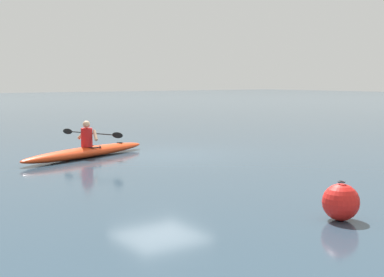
# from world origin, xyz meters

# --- Properties ---
(ground_plane) EXTENTS (160.00, 160.00, 0.00)m
(ground_plane) POSITION_xyz_m (0.00, 0.00, 0.00)
(ground_plane) COLOR #283D4C
(kayak) EXTENTS (4.60, 2.19, 0.30)m
(kayak) POSITION_xyz_m (1.96, -0.82, 0.15)
(kayak) COLOR red
(kayak) RESTS_ON ground
(kayaker) EXTENTS (0.87, 2.27, 0.75)m
(kayaker) POSITION_xyz_m (1.93, -0.83, 0.63)
(kayaker) COLOR red
(kayaker) RESTS_ON kayak
(mooring_buoy_orange_mid) EXTENTS (0.59, 0.59, 0.63)m
(mooring_buoy_orange_mid) POSITION_xyz_m (1.61, 7.95, 0.30)
(mooring_buoy_orange_mid) COLOR red
(mooring_buoy_orange_mid) RESTS_ON ground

